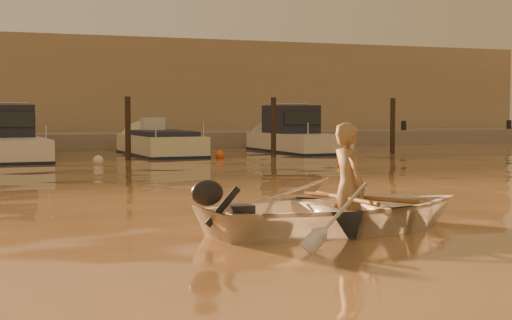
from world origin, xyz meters
name	(u,v)px	position (x,y,z in m)	size (l,w,h in m)	color
ground_plane	(347,214)	(0.00, 0.00, 0.00)	(160.00, 160.00, 0.00)	#98653C
dinghy	(342,209)	(-0.85, -1.39, 0.28)	(2.73, 3.83, 0.79)	white
person	(348,187)	(-0.75, -1.38, 0.56)	(0.63, 0.41, 1.72)	#94714A
outboard_motor	(239,215)	(-2.35, -1.48, 0.28)	(0.90, 0.40, 0.70)	black
oar_port	(358,197)	(-0.60, -1.37, 0.42)	(0.06, 0.06, 2.10)	brown
oar_starboard	(345,198)	(-0.80, -1.39, 0.42)	(0.06, 0.06, 2.10)	brown
moored_boat_2	(5,139)	(-3.72, 16.00, 0.62)	(2.21, 7.42, 1.75)	white
moored_boat_3	(160,149)	(1.45, 16.00, 0.22)	(1.99, 5.77, 0.95)	beige
moored_boat_4	(297,135)	(6.71, 16.00, 0.62)	(1.94, 6.09, 1.75)	silver
piling_2	(128,132)	(-0.20, 13.80, 0.90)	(0.18, 0.18, 2.20)	#2D2319
piling_3	(273,130)	(4.80, 13.80, 0.90)	(0.18, 0.18, 2.20)	#2D2319
piling_4	(393,129)	(9.50, 13.80, 0.90)	(0.18, 0.18, 2.20)	#2D2319
fender_c	(98,160)	(-1.41, 12.45, 0.10)	(0.30, 0.30, 0.30)	white
fender_d	(220,155)	(2.82, 13.68, 0.10)	(0.30, 0.30, 0.30)	#E6591B
fender_e	(341,152)	(7.30, 13.65, 0.10)	(0.30, 0.30, 0.30)	silver
quay	(90,145)	(0.00, 21.50, 0.15)	(52.00, 4.00, 1.00)	gray
waterfront_building	(68,92)	(0.00, 27.00, 2.40)	(46.00, 7.00, 4.80)	#9E8466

